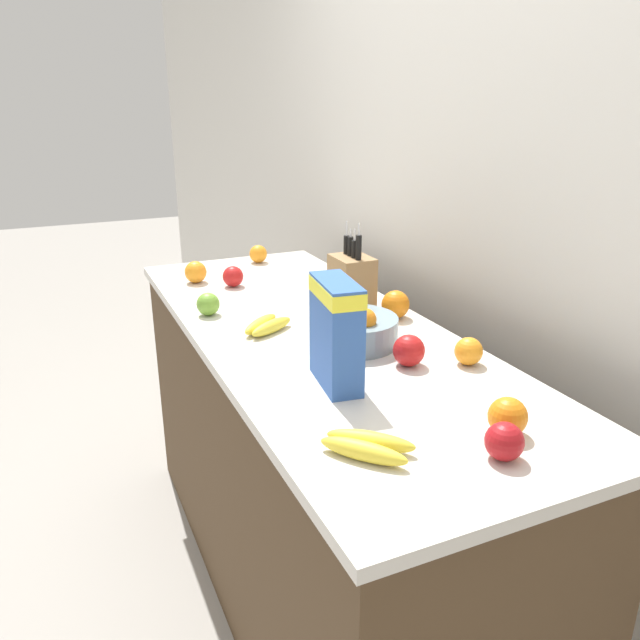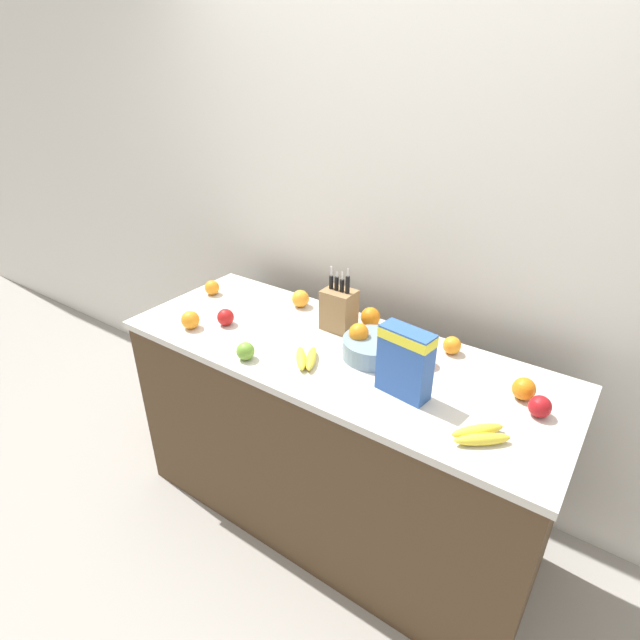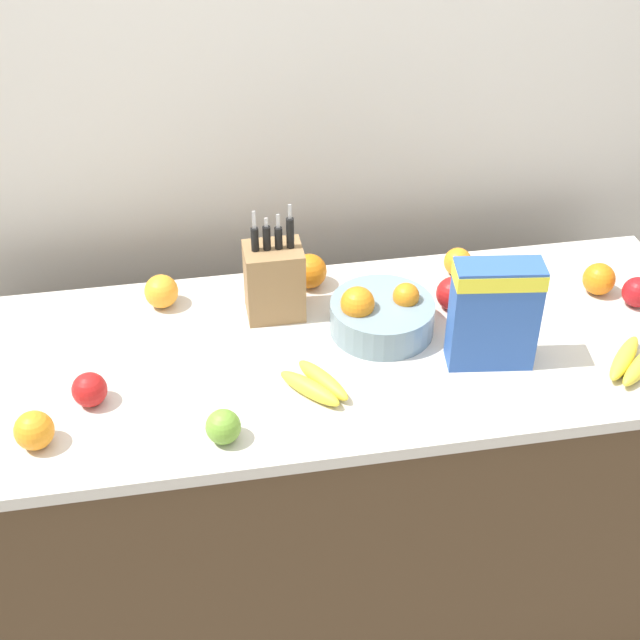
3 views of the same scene
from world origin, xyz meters
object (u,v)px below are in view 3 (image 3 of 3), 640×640
apple_front (638,292)px  orange_near_bowl (161,291)px  knife_block (274,280)px  orange_front_left (34,430)px  orange_by_cereal (458,262)px  banana_bunch_right (633,361)px  fruit_bowl (381,315)px  apple_rightmost (223,427)px  apple_near_bananas (89,390)px  orange_front_right (599,279)px  apple_by_knife_block (453,294)px  orange_mid_left (310,271)px  banana_bunch_left (316,384)px  cereal_box (495,310)px

apple_front → orange_near_bowl: bearing=170.1°
knife_block → orange_front_left: size_ratio=3.66×
knife_block → orange_by_cereal: size_ratio=4.05×
orange_by_cereal → banana_bunch_right: bearing=-58.4°
banana_bunch_right → apple_front: size_ratio=2.42×
fruit_bowl → orange_by_cereal: size_ratio=3.38×
apple_rightmost → apple_near_bananas: apple_near_bananas is taller
knife_block → orange_front_right: knife_block is taller
apple_by_knife_block → orange_near_bowl: 0.70m
orange_mid_left → orange_by_cereal: (0.38, -0.01, -0.01)m
banana_bunch_right → apple_near_bananas: (-1.17, 0.09, 0.02)m
fruit_bowl → banana_bunch_right: bearing=-24.4°
apple_by_knife_block → orange_near_bowl: same height
knife_block → orange_by_cereal: bearing=10.4°
apple_rightmost → apple_near_bananas: bearing=148.9°
orange_front_right → apple_front: bearing=-43.5°
banana_bunch_left → banana_bunch_right: bearing=-3.8°
apple_rightmost → orange_mid_left: orange_mid_left is taller
orange_front_right → fruit_bowl: bearing=-174.0°
apple_rightmost → orange_front_right: size_ratio=0.90×
orange_by_cereal → cereal_box: bearing=-96.0°
apple_by_knife_block → orange_by_cereal: apple_by_knife_block is taller
apple_near_bananas → orange_near_bowl: (0.16, 0.33, 0.00)m
knife_block → orange_near_bowl: bearing=163.7°
cereal_box → orange_mid_left: cereal_box is taller
banana_bunch_left → orange_near_bowl: size_ratio=2.15×
banana_bunch_right → orange_front_left: size_ratio=2.26×
fruit_bowl → orange_mid_left: (-0.13, 0.21, -0.00)m
orange_near_bowl → orange_front_left: 0.51m
apple_front → orange_mid_left: 0.79m
fruit_bowl → banana_bunch_right: fruit_bowl is taller
banana_bunch_left → apple_rightmost: apple_rightmost is taller
banana_bunch_right → orange_by_cereal: 0.51m
orange_front_right → orange_mid_left: bearing=167.5°
apple_rightmost → apple_by_knife_block: (0.58, 0.36, 0.00)m
cereal_box → apple_near_bananas: (-0.87, 0.01, -0.10)m
knife_block → banana_bunch_left: bearing=-81.0°
fruit_bowl → banana_bunch_left: size_ratio=1.38×
fruit_bowl → apple_front: size_ratio=3.27×
fruit_bowl → orange_by_cereal: bearing=39.1°
apple_near_bananas → orange_mid_left: size_ratio=0.86×
apple_rightmost → apple_near_bananas: size_ratio=0.97×
apple_near_bananas → orange_front_left: size_ratio=0.93×
knife_block → banana_bunch_right: bearing=-24.9°
banana_bunch_right → orange_near_bowl: size_ratio=2.19×
banana_bunch_right → orange_front_right: orange_front_right is taller
apple_near_bananas → orange_near_bowl: bearing=64.4°
orange_by_cereal → banana_bunch_left: bearing=-138.0°
orange_mid_left → orange_by_cereal: 0.38m
apple_front → apple_near_bananas: bearing=-174.0°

